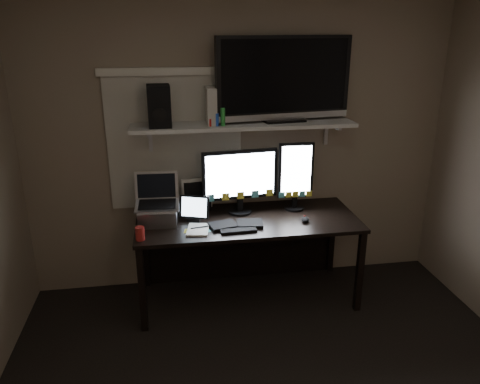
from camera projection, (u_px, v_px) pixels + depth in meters
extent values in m
plane|color=#836E5E|center=(240.00, 146.00, 3.99)|extent=(3.60, 0.00, 3.60)
cube|color=beige|center=(175.00, 143.00, 3.88)|extent=(1.10, 0.02, 1.10)
cube|color=black|center=(248.00, 220.00, 3.82)|extent=(1.80, 0.75, 0.03)
cube|color=black|center=(241.00, 242.00, 4.27)|extent=(1.80, 0.02, 0.70)
cube|color=black|center=(142.00, 290.00, 3.50)|extent=(0.05, 0.05, 0.70)
cube|color=black|center=(360.00, 272.00, 3.76)|extent=(0.05, 0.05, 0.70)
cube|color=black|center=(145.00, 250.00, 4.13)|extent=(0.05, 0.05, 0.70)
cube|color=black|center=(331.00, 237.00, 4.38)|extent=(0.05, 0.05, 0.70)
cube|color=beige|center=(244.00, 125.00, 3.76)|extent=(1.80, 0.35, 0.03)
cube|color=black|center=(240.00, 181.00, 3.85)|extent=(0.64, 0.13, 0.56)
cube|color=black|center=(296.00, 176.00, 3.92)|extent=(0.30, 0.06, 0.59)
cube|color=black|center=(236.00, 225.00, 3.67)|extent=(0.44, 0.19, 0.03)
ellipsoid|color=black|center=(305.00, 219.00, 3.76)|extent=(0.09, 0.11, 0.04)
cube|color=white|center=(198.00, 230.00, 3.60)|extent=(0.20, 0.25, 0.01)
cube|color=black|center=(194.00, 208.00, 3.75)|extent=(0.27, 0.18, 0.22)
cube|color=black|center=(197.00, 195.00, 3.95)|extent=(0.23, 0.14, 0.28)
cube|color=#B8B8BD|center=(157.00, 201.00, 3.66)|extent=(0.36, 0.29, 0.38)
cylinder|color=maroon|center=(140.00, 233.00, 3.43)|extent=(0.08, 0.08, 0.10)
cube|color=black|center=(284.00, 79.00, 3.72)|extent=(1.14, 0.35, 0.67)
cube|color=beige|center=(211.00, 106.00, 3.69)|extent=(0.07, 0.24, 0.28)
cube|color=black|center=(159.00, 106.00, 3.57)|extent=(0.18, 0.22, 0.32)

